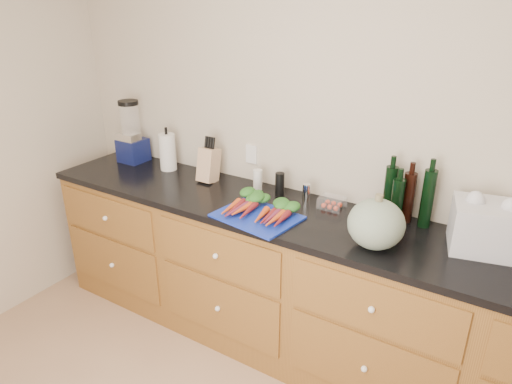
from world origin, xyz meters
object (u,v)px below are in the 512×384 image
Objects in this scene: cutting_board at (257,216)px; knife_block at (209,165)px; squash at (376,224)px; blender_appliance at (131,135)px; carrots at (261,209)px; paper_towel at (168,152)px; tomato_box at (332,203)px.

knife_block is at bearing 151.74° from cutting_board.
blender_appliance is (-1.92, 0.29, 0.07)m from squash.
squash reaches higher than carrots.
knife_block is at bearing -1.42° from blender_appliance.
knife_block is (0.37, -0.02, -0.02)m from paper_towel.
blender_appliance is 1.58m from tomato_box.
carrots is 1.57× the size of paper_towel.
squash is (0.65, 0.03, 0.12)m from cutting_board.
squash is at bearing -40.76° from tomato_box.
cutting_board is 0.99m from paper_towel.
blender_appliance is (-1.27, 0.27, 0.16)m from carrots.
carrots is 1.31m from blender_appliance.
knife_block is at bearing -178.00° from tomato_box.
carrots is at bearing -16.48° from paper_towel.
paper_towel is at bearing 169.56° from squash.
paper_towel is (-1.58, 0.29, 0.01)m from squash.
knife_block is at bearing 155.47° from carrots.
paper_towel is at bearing 160.99° from cutting_board.
knife_block is (0.71, -0.02, -0.09)m from blender_appliance.
blender_appliance is at bearing -179.59° from paper_towel.
blender_appliance is 1.76× the size of paper_towel.
cutting_board is 3.09× the size of tomato_box.
squash is at bearing -10.44° from paper_towel.
paper_towel is 1.23m from tomato_box.
carrots is 0.41m from tomato_box.
cutting_board is at bearing -28.26° from knife_block.
blender_appliance is at bearing 178.58° from knife_block.
cutting_board is 1.72× the size of paper_towel.
tomato_box is (0.86, 0.03, -0.08)m from knife_block.
carrots is at bearing 178.61° from squash.
tomato_box is at bearing 139.24° from squash.
blender_appliance reaches higher than squash.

